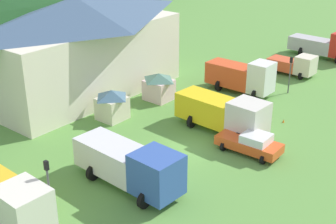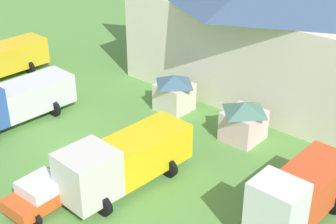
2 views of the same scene
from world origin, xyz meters
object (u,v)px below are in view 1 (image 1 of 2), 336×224
heavy_rig_white (243,76)px  traffic_light_west (49,187)px  play_shed_cream (112,104)px  traffic_cone_near_pickup (283,122)px  flatbed_truck_yellow (224,112)px  crane_truck_red (326,45)px  heavy_rig_striped (1,197)px  light_truck_cream (295,65)px  play_shed_pink (159,86)px  box_truck_blue (131,164)px  traffic_light_east (290,71)px  depot_building (78,45)px  service_pickup_orange (250,143)px

heavy_rig_white → traffic_light_west: 25.25m
play_shed_cream → traffic_cone_near_pickup: play_shed_cream is taller
flatbed_truck_yellow → crane_truck_red: bearing=96.7°
heavy_rig_striped → light_truck_cream: size_ratio=1.61×
heavy_rig_striped → traffic_cone_near_pickup: (22.87, -6.47, -1.71)m
play_shed_pink → flatbed_truck_yellow: bearing=-103.5°
play_shed_cream → heavy_rig_striped: bearing=-159.2°
crane_truck_red → traffic_cone_near_pickup: crane_truck_red is taller
box_truck_blue → traffic_light_east: traffic_light_east is taller
heavy_rig_white → crane_truck_red: (16.42, -1.88, -0.13)m
heavy_rig_white → depot_building: bearing=-141.2°
play_shed_cream → flatbed_truck_yellow: 9.69m
heavy_rig_striped → depot_building: bearing=128.5°
box_truck_blue → service_pickup_orange: 9.71m
play_shed_cream → traffic_light_east: bearing=-30.9°
play_shed_pink → heavy_rig_striped: 20.87m
heavy_rig_striped → heavy_rig_white: 26.69m
heavy_rig_white → service_pickup_orange: heavy_rig_white is taller
play_shed_pink → box_truck_blue: 15.37m
crane_truck_red → service_pickup_orange: bearing=-76.8°
light_truck_cream → box_truck_blue: bearing=-85.5°
play_shed_cream → play_shed_pink: play_shed_cream is taller
traffic_light_east → service_pickup_orange: bearing=-166.1°
box_truck_blue → crane_truck_red: crane_truck_red is taller
flatbed_truck_yellow → service_pickup_orange: size_ratio=1.63×
play_shed_pink → light_truck_cream: size_ratio=0.51×
heavy_rig_striped → light_truck_cream: heavy_rig_striped is taller
play_shed_cream → play_shed_pink: bearing=-2.4°
heavy_rig_white → traffic_light_east: (2.81, -3.61, 0.53)m
heavy_rig_striped → flatbed_truck_yellow: size_ratio=1.03×
play_shed_pink → crane_truck_red: (22.89, -7.12, 0.29)m
depot_building → traffic_cone_near_pickup: depot_building is taller
traffic_cone_near_pickup → depot_building: bearing=107.5°
depot_building → play_shed_pink: (3.28, -7.22, -3.48)m
depot_building → traffic_light_east: (12.56, -16.07, -2.53)m
heavy_rig_striped → box_truck_blue: bearing=68.4°
traffic_light_west → play_shed_cream: bearing=31.8°
play_shed_cream → box_truck_blue: bearing=-128.3°
traffic_light_east → traffic_cone_near_pickup: size_ratio=6.15×
depot_building → crane_truck_red: (26.17, -14.34, -3.19)m
depot_building → traffic_light_east: bearing=-52.0°
box_truck_blue → traffic_light_east: 22.13m
crane_truck_red → traffic_light_east: (-13.61, -1.74, 0.65)m
depot_building → heavy_rig_striped: 21.21m
flatbed_truck_yellow → traffic_light_west: traffic_light_west is taller
depot_building → crane_truck_red: size_ratio=2.61×
play_shed_pink → heavy_rig_white: 8.34m
heavy_rig_white → traffic_cone_near_pickup: 7.66m
service_pickup_orange → traffic_light_west: bearing=-108.3°
crane_truck_red → traffic_light_west: size_ratio=1.86×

